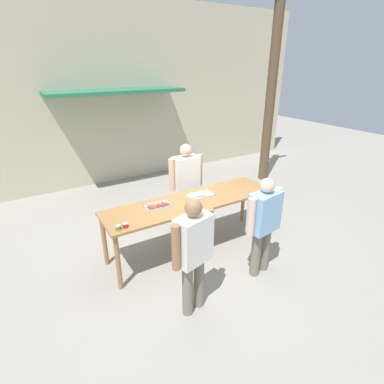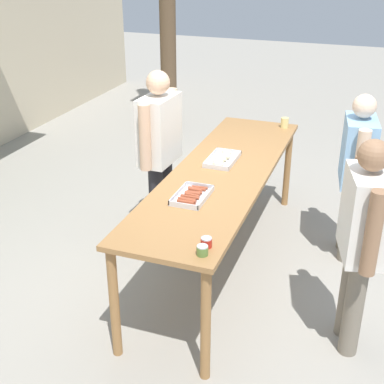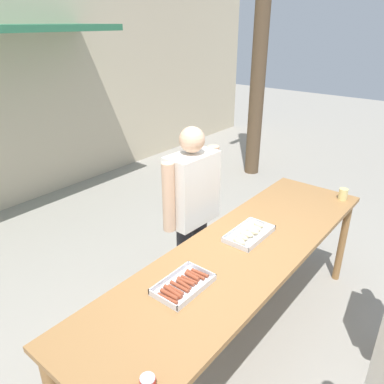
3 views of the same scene
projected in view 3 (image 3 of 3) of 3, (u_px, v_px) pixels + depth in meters
ground_plane at (235, 344)px, 3.15m from camera, size 24.00×24.00×0.00m
serving_table at (241, 261)px, 2.80m from camera, size 2.96×0.80×0.94m
food_tray_sausages at (183, 285)px, 2.37m from camera, size 0.39×0.24×0.04m
food_tray_buns at (248, 234)px, 2.92m from camera, size 0.42×0.24×0.06m
condiment_jar_ketchup at (148, 383)px, 1.71m from camera, size 0.08×0.08×0.07m
beer_cup at (343, 194)px, 3.52m from camera, size 0.08×0.08×0.11m
person_server_behind_table at (192, 203)px, 3.36m from camera, size 0.69×0.28×1.69m
utility_pole at (263, 13)px, 5.67m from camera, size 1.10×0.24×5.03m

